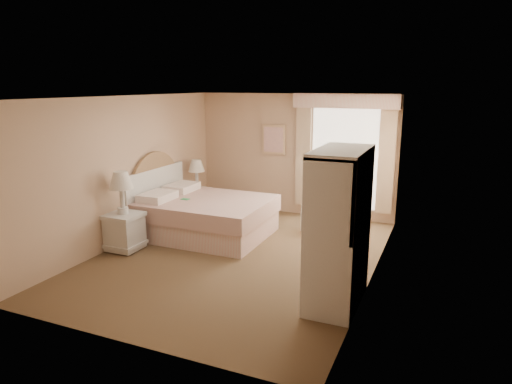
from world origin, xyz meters
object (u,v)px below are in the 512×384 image
at_px(bed, 200,214).
at_px(round_table, 328,198).
at_px(nightstand_near, 124,221).
at_px(cafe_chair, 314,202).
at_px(armoire, 339,241).
at_px(nightstand_far, 197,194).

bearing_deg(bed, round_table, 40.86).
relative_size(nightstand_near, cafe_chair, 1.46).
height_order(bed, armoire, armoire).
distance_m(bed, nightstand_far, 1.36).
distance_m(bed, cafe_chair, 2.14).
distance_m(bed, nightstand_near, 1.42).
height_order(nightstand_far, cafe_chair, nightstand_far).
distance_m(nightstand_far, round_table, 2.72).
xyz_separation_m(bed, cafe_chair, (1.81, 1.14, 0.14)).
xyz_separation_m(cafe_chair, armoire, (1.11, -2.79, 0.29)).
relative_size(nightstand_far, armoire, 0.59).
bearing_deg(round_table, nightstand_near, -132.70).
xyz_separation_m(bed, round_table, (1.94, 1.68, 0.12)).
xyz_separation_m(nightstand_far, cafe_chair, (2.54, -0.01, 0.09)).
bearing_deg(bed, nightstand_near, -120.96).
bearing_deg(nightstand_far, round_table, 11.19).
bearing_deg(nightstand_far, armoire, -37.50).
relative_size(round_table, cafe_chair, 0.83).
bearing_deg(round_table, cafe_chair, -103.29).
distance_m(nightstand_near, cafe_chair, 3.46).
bearing_deg(bed, nightstand_far, 122.32).
bearing_deg(nightstand_far, nightstand_near, -90.00).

